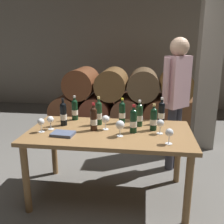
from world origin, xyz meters
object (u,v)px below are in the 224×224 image
at_px(wine_bottle_8, 99,113).
at_px(wine_glass_0, 120,125).
at_px(wine_bottle_2, 94,119).
at_px(wine_bottle_3, 122,112).
at_px(wine_glass_1, 169,133).
at_px(wine_glass_3, 50,120).
at_px(sommelier_presenting, 176,92).
at_px(dining_table, 110,139).
at_px(wine_glass_5, 41,122).
at_px(wine_bottle_0, 161,112).
at_px(wine_bottle_7, 154,119).
at_px(tasting_notebook, 63,134).
at_px(wine_bottle_6, 133,121).
at_px(wine_glass_4, 160,124).
at_px(wine_glass_2, 106,120).
at_px(wine_bottle_4, 139,115).
at_px(wine_bottle_5, 63,114).
at_px(wine_bottle_1, 75,109).

distance_m(wine_bottle_8, wine_glass_0, 0.44).
bearing_deg(wine_bottle_2, wine_bottle_3, 47.51).
height_order(wine_glass_1, wine_glass_3, wine_glass_1).
xyz_separation_m(wine_bottle_2, wine_glass_3, (-0.46, -0.03, -0.02)).
relative_size(wine_glass_3, sommelier_presenting, 0.08).
bearing_deg(wine_glass_1, wine_bottle_3, 130.25).
xyz_separation_m(wine_glass_0, sommelier_presenting, (0.62, 0.89, 0.17)).
bearing_deg(wine_bottle_2, dining_table, 1.39).
relative_size(wine_glass_1, sommelier_presenting, 0.09).
height_order(wine_bottle_8, wine_glass_5, wine_bottle_8).
height_order(wine_bottle_0, wine_bottle_7, wine_bottle_0).
height_order(wine_glass_0, tasting_notebook, wine_glass_0).
xyz_separation_m(dining_table, wine_glass_0, (0.12, -0.14, 0.21)).
bearing_deg(dining_table, wine_bottle_0, 31.21).
height_order(wine_bottle_6, wine_glass_4, wine_bottle_6).
bearing_deg(wine_bottle_8, wine_glass_0, -51.10).
bearing_deg(wine_glass_2, wine_glass_0, -46.46).
distance_m(wine_bottle_4, wine_glass_5, 1.04).
distance_m(wine_bottle_6, wine_glass_1, 0.43).
distance_m(wine_glass_2, wine_glass_3, 0.58).
bearing_deg(wine_glass_0, wine_bottle_2, 154.70).
bearing_deg(wine_bottle_2, wine_bottle_5, 161.12).
bearing_deg(wine_glass_4, wine_bottle_1, 160.01).
bearing_deg(wine_bottle_4, wine_bottle_7, -36.83).
bearing_deg(wine_glass_1, sommelier_presenting, 80.99).
xyz_separation_m(wine_bottle_4, wine_bottle_8, (-0.45, -0.00, 0.01)).
height_order(dining_table, wine_bottle_7, wine_bottle_7).
relative_size(wine_bottle_0, wine_bottle_5, 0.97).
bearing_deg(tasting_notebook, wine_bottle_0, 32.44).
relative_size(wine_bottle_0, wine_glass_1, 2.01).
bearing_deg(wine_bottle_0, wine_bottle_8, -169.16).
height_order(wine_glass_2, wine_glass_3, wine_glass_2).
height_order(wine_bottle_1, wine_bottle_2, wine_bottle_2).
distance_m(wine_glass_0, wine_glass_5, 0.81).
distance_m(dining_table, wine_bottle_2, 0.27).
height_order(wine_bottle_3, tasting_notebook, wine_bottle_3).
bearing_deg(tasting_notebook, wine_bottle_1, 97.32).
bearing_deg(wine_bottle_4, tasting_notebook, -152.49).
distance_m(wine_bottle_0, wine_bottle_6, 0.46).
height_order(wine_bottle_0, wine_glass_2, wine_bottle_0).
distance_m(wine_bottle_1, wine_bottle_4, 0.78).
relative_size(dining_table, wine_bottle_4, 5.81).
bearing_deg(wine_glass_5, wine_bottle_7, 10.64).
bearing_deg(wine_bottle_2, wine_bottle_4, 23.85).
bearing_deg(sommelier_presenting, wine_bottle_0, -115.70).
bearing_deg(wine_glass_5, wine_glass_0, -1.16).
height_order(wine_glass_0, sommelier_presenting, sommelier_presenting).
bearing_deg(wine_glass_1, wine_bottle_4, 120.55).
bearing_deg(wine_bottle_2, wine_bottle_0, 25.19).
relative_size(wine_bottle_8, wine_glass_5, 2.19).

